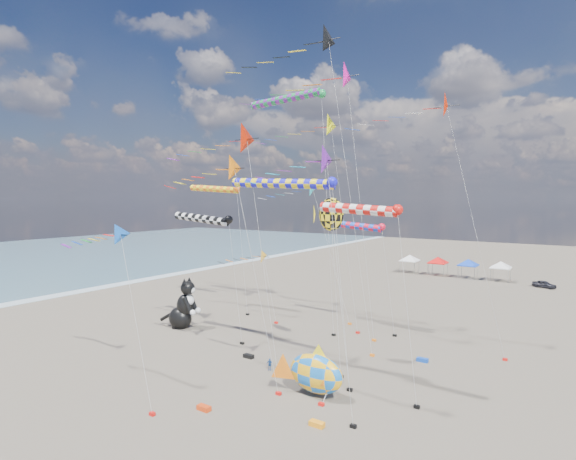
# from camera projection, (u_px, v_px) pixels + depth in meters

# --- Properties ---
(ground) EXTENTS (260.00, 260.00, 0.00)m
(ground) POSITION_uv_depth(u_px,v_px,m) (182.00, 414.00, 27.95)
(ground) COLOR brown
(ground) RESTS_ON ground
(delta_kite_0) EXTENTS (11.48, 2.65, 19.43)m
(delta_kite_0) POSITION_uv_depth(u_px,v_px,m) (241.00, 140.00, 34.57)
(delta_kite_0) COLOR red
(delta_kite_0) RESTS_ON ground
(delta_kite_1) EXTENTS (11.59, 2.08, 15.67)m
(delta_kite_1) POSITION_uv_depth(u_px,v_px,m) (307.00, 190.00, 49.71)
(delta_kite_1) COLOR #20B4C0
(delta_kite_1) RESTS_ON ground
(delta_kite_2) EXTENTS (8.69, 1.73, 7.90)m
(delta_kite_2) POSITION_uv_depth(u_px,v_px,m) (250.00, 260.00, 49.65)
(delta_kite_2) COLOR gold
(delta_kite_2) RESTS_ON ground
(delta_kite_3) EXTENTS (16.07, 2.81, 26.54)m
(delta_kite_3) POSITION_uv_depth(u_px,v_px,m) (332.00, 79.00, 43.04)
(delta_kite_3) COLOR #F2129F
(delta_kite_3) RESTS_ON ground
(delta_kite_4) EXTENTS (8.13, 1.89, 16.62)m
(delta_kite_4) POSITION_uv_depth(u_px,v_px,m) (310.00, 166.00, 26.85)
(delta_kite_4) COLOR #681A9A
(delta_kite_4) RESTS_ON ground
(delta_kite_5) EXTENTS (11.34, 1.63, 11.82)m
(delta_kite_5) POSITION_uv_depth(u_px,v_px,m) (91.00, 241.00, 30.29)
(delta_kite_5) COLOR blue
(delta_kite_5) RESTS_ON ground
(delta_kite_6) EXTENTS (13.38, 2.39, 22.45)m
(delta_kite_6) POSITION_uv_depth(u_px,v_px,m) (445.00, 111.00, 38.63)
(delta_kite_6) COLOR red
(delta_kite_6) RESTS_ON ground
(delta_kite_7) EXTENTS (9.09, 1.98, 16.53)m
(delta_kite_7) POSITION_uv_depth(u_px,v_px,m) (242.00, 173.00, 31.32)
(delta_kite_7) COLOR orange
(delta_kite_7) RESTS_ON ground
(delta_kite_8) EXTENTS (15.03, 2.62, 28.35)m
(delta_kite_8) POSITION_uv_depth(u_px,v_px,m) (320.00, 46.00, 39.23)
(delta_kite_8) COLOR black
(delta_kite_8) RESTS_ON ground
(delta_kite_9) EXTENTS (13.09, 2.48, 22.14)m
(delta_kite_9) POSITION_uv_depth(u_px,v_px,m) (318.00, 128.00, 45.79)
(delta_kite_9) COLOR #FFFD0F
(delta_kite_9) RESTS_ON ground
(windsock_0) EXTENTS (7.21, 0.72, 13.03)m
(windsock_0) POSITION_uv_depth(u_px,v_px,m) (363.00, 211.00, 29.96)
(windsock_0) COLOR red
(windsock_0) RESTS_ON ground
(windsock_1) EXTENTS (8.73, 0.79, 11.85)m
(windsock_1) POSITION_uv_depth(u_px,v_px,m) (204.00, 219.00, 43.07)
(windsock_1) COLOR black
(windsock_1) RESTS_ON ground
(windsock_2) EXTENTS (8.60, 0.78, 14.92)m
(windsock_2) POSITION_uv_depth(u_px,v_px,m) (217.00, 190.00, 53.16)
(windsock_2) COLOR orange
(windsock_2) RESTS_ON ground
(windsock_3) EXTENTS (10.19, 0.86, 23.88)m
(windsock_3) POSITION_uv_depth(u_px,v_px,m) (289.00, 99.00, 45.16)
(windsock_3) COLOR #198D42
(windsock_3) RESTS_ON ground
(windsock_4) EXTENTS (10.25, 0.76, 14.90)m
(windsock_4) POSITION_uv_depth(u_px,v_px,m) (286.00, 184.00, 33.21)
(windsock_4) COLOR #1716DC
(windsock_4) RESTS_ON ground
(windsock_5) EXTENTS (7.21, 0.73, 11.00)m
(windsock_5) POSITION_uv_depth(u_px,v_px,m) (359.00, 227.00, 45.08)
(windsock_5) COLOR red
(windsock_5) RESTS_ON ground
(angelfish_kite) EXTENTS (3.74, 3.02, 13.46)m
(angelfish_kite) POSITION_uv_depth(u_px,v_px,m) (329.00, 216.00, 35.59)
(angelfish_kite) COLOR yellow
(angelfish_kite) RESTS_ON ground
(cat_inflatable) EXTENTS (4.25, 2.77, 5.29)m
(cat_inflatable) POSITION_uv_depth(u_px,v_px,m) (182.00, 303.00, 46.36)
(cat_inflatable) COLOR black
(cat_inflatable) RESTS_ON ground
(fish_inflatable) EXTENTS (5.43, 2.80, 3.65)m
(fish_inflatable) POSITION_uv_depth(u_px,v_px,m) (315.00, 373.00, 30.34)
(fish_inflatable) COLOR blue
(fish_inflatable) RESTS_ON ground
(person_adult) EXTENTS (0.72, 0.72, 1.69)m
(person_adult) POSITION_uv_depth(u_px,v_px,m) (313.00, 368.00, 33.32)
(person_adult) COLOR gray
(person_adult) RESTS_ON ground
(child_green) EXTENTS (0.53, 0.43, 1.03)m
(child_green) POSITION_uv_depth(u_px,v_px,m) (299.00, 373.00, 33.11)
(child_green) COLOR #19771B
(child_green) RESTS_ON ground
(child_blue) EXTENTS (0.60, 0.41, 0.94)m
(child_blue) POSITION_uv_depth(u_px,v_px,m) (270.00, 364.00, 35.02)
(child_blue) COLOR #1D4894
(child_blue) RESTS_ON ground
(kite_bag_0) EXTENTS (0.90, 0.44, 0.30)m
(kite_bag_0) POSITION_uv_depth(u_px,v_px,m) (317.00, 424.00, 26.38)
(kite_bag_0) COLOR orange
(kite_bag_0) RESTS_ON ground
(kite_bag_1) EXTENTS (0.90, 0.44, 0.30)m
(kite_bag_1) POSITION_uv_depth(u_px,v_px,m) (249.00, 356.00, 37.74)
(kite_bag_1) COLOR black
(kite_bag_1) RESTS_ON ground
(kite_bag_2) EXTENTS (0.90, 0.44, 0.30)m
(kite_bag_2) POSITION_uv_depth(u_px,v_px,m) (422.00, 360.00, 36.86)
(kite_bag_2) COLOR #1243BA
(kite_bag_2) RESTS_ON ground
(kite_bag_3) EXTENTS (0.90, 0.44, 0.30)m
(kite_bag_3) POSITION_uv_depth(u_px,v_px,m) (204.00, 408.00, 28.40)
(kite_bag_3) COLOR red
(kite_bag_3) RESTS_ON ground
(tent_row) EXTENTS (19.20, 4.20, 3.80)m
(tent_row) POSITION_uv_depth(u_px,v_px,m) (453.00, 259.00, 76.54)
(tent_row) COLOR white
(tent_row) RESTS_ON ground
(parked_car) EXTENTS (3.49, 2.24, 1.11)m
(parked_car) POSITION_uv_depth(u_px,v_px,m) (544.00, 284.00, 67.35)
(parked_car) COLOR #26262D
(parked_car) RESTS_ON ground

